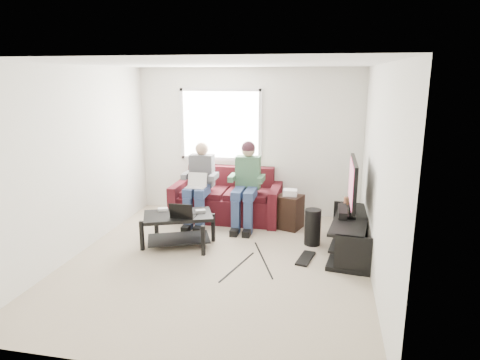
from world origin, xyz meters
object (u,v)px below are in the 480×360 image
tv_stand (350,236)px  coffee_table (178,222)px  subwoofer (313,227)px  end_table (290,211)px  sofa (227,200)px  tv (353,184)px

tv_stand → coffee_table: bearing=-173.3°
subwoofer → end_table: 0.76m
end_table → sofa: bearing=165.4°
sofa → end_table: bearing=-14.6°
tv_stand → end_table: bearing=139.6°
tv_stand → subwoofer: size_ratio=2.93×
subwoofer → tv: bearing=-6.0°
tv → subwoofer: (-0.53, 0.06, -0.70)m
sofa → tv: tv is taller
sofa → subwoofer: size_ratio=3.41×
coffee_table → tv_stand: (2.47, 0.29, -0.13)m
tv → end_table: tv is taller
coffee_table → end_table: end_table is taller
tv → subwoofer: size_ratio=2.02×
sofa → tv_stand: sofa is taller
tv_stand → end_table: (-0.94, 0.80, 0.07)m
tv_stand → tv: size_ratio=1.45×
subwoofer → coffee_table: bearing=-167.0°
coffee_table → end_table: bearing=35.3°
coffee_table → end_table: 1.89m
subwoofer → end_table: size_ratio=0.83×
tv_stand → subwoofer: bearing=163.8°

